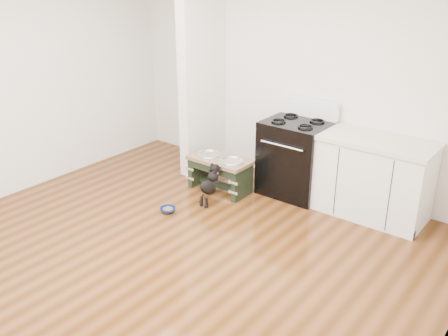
% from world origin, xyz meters
% --- Properties ---
extents(ground, '(5.00, 5.00, 0.00)m').
position_xyz_m(ground, '(0.00, 0.00, 0.00)').
color(ground, '#42230B').
rests_on(ground, ground).
extents(room_shell, '(5.00, 5.00, 5.00)m').
position_xyz_m(room_shell, '(0.00, 0.00, 1.62)').
color(room_shell, silver).
rests_on(room_shell, ground).
extents(partition_wall, '(0.15, 0.80, 2.70)m').
position_xyz_m(partition_wall, '(-1.18, 2.10, 1.35)').
color(partition_wall, silver).
rests_on(partition_wall, ground).
extents(oven_range, '(0.76, 0.69, 1.14)m').
position_xyz_m(oven_range, '(0.25, 2.16, 0.48)').
color(oven_range, black).
rests_on(oven_range, ground).
extents(cabinet_run, '(1.24, 0.64, 0.91)m').
position_xyz_m(cabinet_run, '(1.23, 2.18, 0.45)').
color(cabinet_run, white).
rests_on(cabinet_run, ground).
extents(dog_feeder, '(0.78, 0.42, 0.45)m').
position_xyz_m(dog_feeder, '(-0.52, 1.64, 0.31)').
color(dog_feeder, black).
rests_on(dog_feeder, ground).
extents(puppy, '(0.14, 0.40, 0.48)m').
position_xyz_m(puppy, '(-0.38, 1.28, 0.26)').
color(puppy, black).
rests_on(puppy, ground).
extents(floor_bowl, '(0.18, 0.18, 0.06)m').
position_xyz_m(floor_bowl, '(-0.62, 0.80, 0.03)').
color(floor_bowl, navy).
rests_on(floor_bowl, ground).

